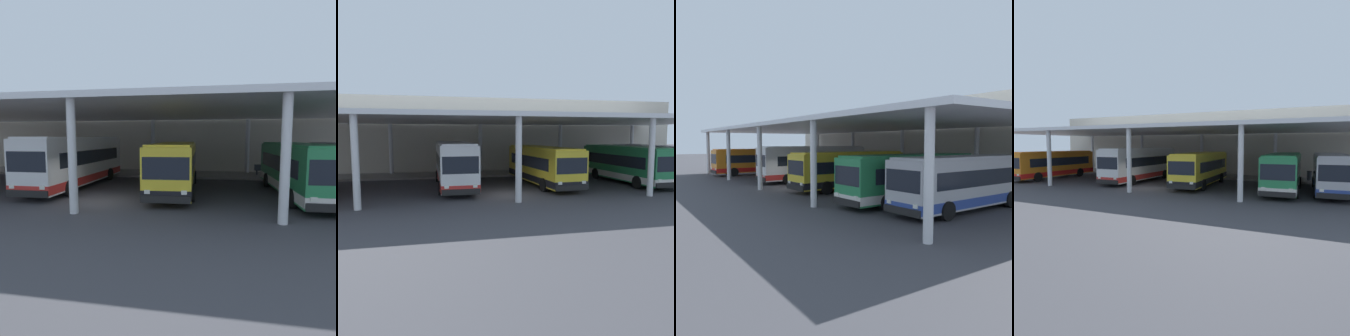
% 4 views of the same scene
% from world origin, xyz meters
% --- Properties ---
extents(ground_plane, '(200.00, 200.00, 0.00)m').
position_xyz_m(ground_plane, '(0.00, 0.00, 0.00)').
color(ground_plane, '#3D3D42').
extents(platform_kerb, '(42.00, 4.50, 0.18)m').
position_xyz_m(platform_kerb, '(0.00, 11.75, 0.09)').
color(platform_kerb, gray).
rests_on(platform_kerb, ground).
extents(station_building_facade, '(48.00, 1.60, 8.22)m').
position_xyz_m(station_building_facade, '(0.00, 15.00, 4.11)').
color(station_building_facade, beige).
rests_on(station_building_facade, ground).
extents(canopy_shelter, '(40.00, 17.00, 5.55)m').
position_xyz_m(canopy_shelter, '(0.00, 5.50, 5.29)').
color(canopy_shelter, silver).
rests_on(canopy_shelter, ground).
extents(bus_second_bay, '(2.80, 11.35, 3.57)m').
position_xyz_m(bus_second_bay, '(-3.46, 4.42, 1.84)').
color(bus_second_bay, white).
rests_on(bus_second_bay, ground).
extents(bus_middle_bay, '(3.21, 10.67, 3.17)m').
position_xyz_m(bus_middle_bay, '(3.77, 3.96, 1.66)').
color(bus_middle_bay, yellow).
rests_on(bus_middle_bay, ground).
extents(bus_far_bay, '(3.02, 10.62, 3.17)m').
position_xyz_m(bus_far_bay, '(11.33, 3.58, 1.66)').
color(bus_far_bay, '#28844C').
rests_on(bus_far_bay, ground).
extents(bus_departing, '(3.05, 10.63, 3.17)m').
position_xyz_m(bus_departing, '(14.96, 4.43, 1.66)').
color(bus_departing, '#B7B7BC').
rests_on(bus_departing, ground).
extents(bench_waiting, '(1.80, 0.45, 0.92)m').
position_xyz_m(bench_waiting, '(10.66, 11.82, 0.66)').
color(bench_waiting, '#383D47').
rests_on(bench_waiting, platform_kerb).
extents(trash_bin, '(0.52, 0.52, 0.98)m').
position_xyz_m(trash_bin, '(13.09, 11.36, 0.68)').
color(trash_bin, '#33383D').
rests_on(trash_bin, platform_kerb).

